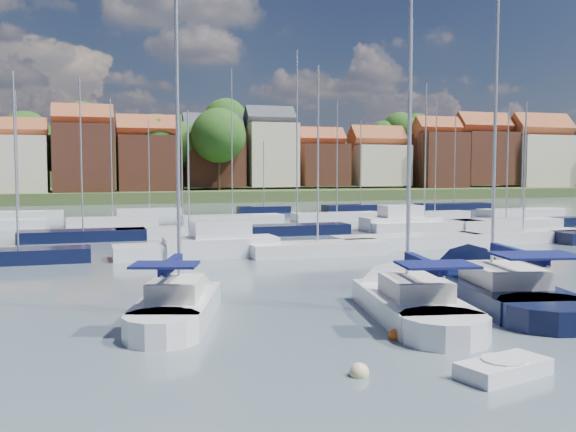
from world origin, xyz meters
name	(u,v)px	position (x,y,z in m)	size (l,w,h in m)	color
ground	(233,227)	(0.00, 40.00, 0.00)	(260.00, 260.00, 0.00)	#3F5056
sailboat_left	(182,304)	(-9.97, 4.74, 0.37)	(5.23, 9.72, 12.89)	silver
sailboat_centre	(401,301)	(-1.75, 2.85, 0.36)	(4.85, 11.21, 14.80)	silver
sailboat_navy	(479,285)	(3.22, 4.94, 0.35)	(6.17, 13.76, 18.36)	black
tender	(504,369)	(-2.98, -5.23, 0.22)	(2.80, 1.80, 0.56)	silver
buoy_b	(359,376)	(-6.58, -4.04, 0.00)	(0.52, 0.52, 0.52)	beige
buoy_c	(395,339)	(-3.95, -0.96, 0.00)	(0.45, 0.45, 0.45)	#D85914
buoy_d	(474,340)	(-1.60, -1.82, 0.00)	(0.49, 0.49, 0.49)	#D85914
buoy_e	(531,285)	(6.67, 5.84, 0.00)	(0.45, 0.45, 0.45)	#D85914
buoy_g	(192,310)	(-9.50, 5.27, 0.00)	(0.46, 0.46, 0.46)	beige
marina_field	(266,226)	(1.91, 35.15, 0.43)	(79.62, 41.41, 15.93)	silver
far_shore_town	(154,173)	(2.23, 132.67, 4.61)	(212.46, 90.00, 22.27)	#425028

